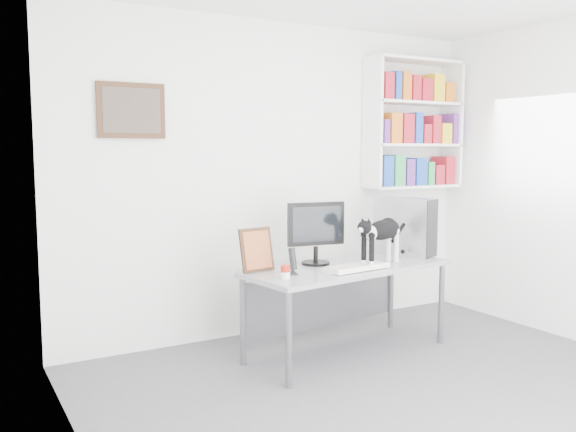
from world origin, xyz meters
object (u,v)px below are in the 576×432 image
(pc_tower, at_px, (405,226))
(soup_can, at_px, (285,272))
(keyboard, at_px, (356,267))
(bookshelf, at_px, (414,124))
(monitor, at_px, (316,233))
(cat, at_px, (382,241))
(speaker, at_px, (293,261))
(leaning_print, at_px, (256,249))
(desk, at_px, (347,310))

(pc_tower, height_order, soup_can, pc_tower)
(keyboard, xyz_separation_m, pc_tower, (0.75, 0.32, 0.23))
(bookshelf, bearing_deg, keyboard, -146.21)
(bookshelf, height_order, monitor, bookshelf)
(cat, bearing_deg, speaker, 158.10)
(pc_tower, distance_m, soup_can, 1.42)
(bookshelf, height_order, soup_can, bookshelf)
(speaker, distance_m, leaning_print, 0.30)
(bookshelf, bearing_deg, soup_can, -155.18)
(monitor, bearing_deg, bookshelf, 28.97)
(desk, height_order, soup_can, soup_can)
(keyboard, height_order, cat, cat)
(leaning_print, bearing_deg, pc_tower, -7.63)
(soup_can, bearing_deg, bookshelf, 24.82)
(pc_tower, bearing_deg, bookshelf, 21.45)
(monitor, xyz_separation_m, keyboard, (0.14, -0.34, -0.23))
(leaning_print, xyz_separation_m, cat, (0.97, -0.26, 0.02))
(monitor, bearing_deg, leaning_print, -169.98)
(cat, bearing_deg, monitor, 128.08)
(pc_tower, xyz_separation_m, cat, (-0.45, -0.25, -0.06))
(keyboard, bearing_deg, monitor, 105.96)
(bookshelf, distance_m, soup_can, 2.39)
(leaning_print, bearing_deg, soup_can, -89.00)
(leaning_print, height_order, soup_can, leaning_print)
(speaker, height_order, cat, cat)
(cat, bearing_deg, pc_tower, 9.01)
(soup_can, bearing_deg, keyboard, 1.54)
(pc_tower, bearing_deg, soup_can, 170.98)
(desk, xyz_separation_m, cat, (0.25, -0.10, 0.54))
(desk, relative_size, monitor, 3.36)
(leaning_print, relative_size, cat, 0.56)
(monitor, height_order, speaker, monitor)
(pc_tower, bearing_deg, leaning_print, 156.81)
(bookshelf, xyz_separation_m, speaker, (-1.80, -0.78, -1.04))
(pc_tower, relative_size, speaker, 2.43)
(bookshelf, height_order, desk, bookshelf)
(keyboard, distance_m, pc_tower, 0.85)
(monitor, distance_m, cat, 0.52)
(monitor, relative_size, pc_tower, 1.02)
(monitor, relative_size, leaning_print, 1.50)
(desk, height_order, monitor, monitor)
(leaning_print, bearing_deg, desk, -20.06)
(speaker, bearing_deg, leaning_print, 98.08)
(keyboard, distance_m, leaning_print, 0.76)
(desk, relative_size, speaker, 8.31)
(leaning_print, distance_m, cat, 1.00)
(bookshelf, height_order, keyboard, bookshelf)
(bookshelf, distance_m, monitor, 1.79)
(bookshelf, distance_m, leaning_print, 2.27)
(desk, bearing_deg, soup_can, -172.17)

